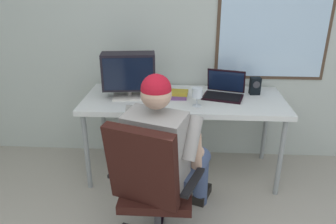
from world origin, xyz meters
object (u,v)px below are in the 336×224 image
object	(u,v)px
book_stack	(177,94)
desk_speaker	(255,86)
wine_glass	(197,94)
laptop	(224,90)
person_seated	(166,151)
crt_monitor	(129,72)
office_chair	(150,182)
desk	(183,104)

from	to	relation	value
book_stack	desk_speaker	bearing A→B (deg)	11.58
wine_glass	book_stack	distance (m)	0.26
laptop	desk_speaker	size ratio (longest dim) A/B	2.57
person_seated	wine_glass	bearing A→B (deg)	67.53
person_seated	book_stack	world-z (taller)	person_seated
crt_monitor	laptop	world-z (taller)	crt_monitor
office_chair	desk_speaker	bearing A→B (deg)	53.40
desk	book_stack	size ratio (longest dim) A/B	8.75
laptop	book_stack	world-z (taller)	laptop
desk	laptop	bearing A→B (deg)	11.82
desk	person_seated	xyz separation A→B (m)	(-0.11, -0.72, -0.08)
office_chair	laptop	xyz separation A→B (m)	(0.55, 1.05, 0.27)
crt_monitor	book_stack	xyz separation A→B (m)	(0.41, -0.00, -0.19)
desk	laptop	size ratio (longest dim) A/B	4.41
crt_monitor	desk_speaker	world-z (taller)	crt_monitor
office_chair	person_seated	world-z (taller)	person_seated
laptop	wine_glass	distance (m)	0.36
person_seated	laptop	xyz separation A→B (m)	(0.47, 0.79, 0.19)
wine_glass	crt_monitor	bearing A→B (deg)	162.96
office_chair	desk_speaker	xyz separation A→B (m)	(0.83, 1.11, 0.29)
person_seated	crt_monitor	bearing A→B (deg)	117.04
desk_speaker	crt_monitor	bearing A→B (deg)	-172.70
office_chair	crt_monitor	bearing A→B (deg)	106.31
person_seated	laptop	size ratio (longest dim) A/B	3.06
crt_monitor	wine_glass	world-z (taller)	crt_monitor
office_chair	book_stack	xyz separation A→B (m)	(0.13, 0.97, 0.25)
crt_monitor	book_stack	distance (m)	0.45
desk	wine_glass	bearing A→B (deg)	-58.07
wine_glass	person_seated	bearing A→B (deg)	-112.47
desk	desk_speaker	world-z (taller)	desk_speaker
person_seated	book_stack	size ratio (longest dim) A/B	6.08
person_seated	office_chair	bearing A→B (deg)	-107.60
crt_monitor	wine_glass	distance (m)	0.62
office_chair	laptop	bearing A→B (deg)	62.40
person_seated	book_stack	xyz separation A→B (m)	(0.05, 0.71, 0.16)
desk	laptop	distance (m)	0.38
desk	laptop	world-z (taller)	laptop
desk	person_seated	world-z (taller)	person_seated
crt_monitor	laptop	size ratio (longest dim) A/B	1.19
book_stack	desk	bearing A→B (deg)	1.90
laptop	desk_speaker	world-z (taller)	laptop
crt_monitor	wine_glass	bearing A→B (deg)	-17.04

